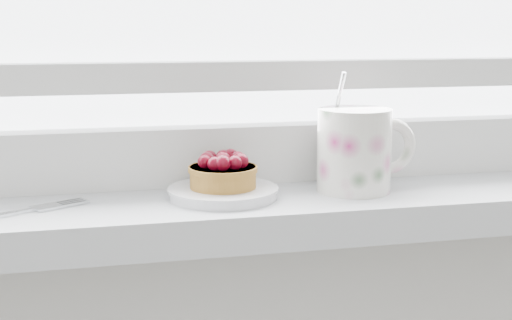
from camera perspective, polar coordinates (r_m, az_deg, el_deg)
name	(u,v)px	position (r m, az deg, el deg)	size (l,w,h in m)	color
saucer	(223,193)	(0.80, -2.65, -2.62)	(0.12, 0.12, 0.01)	silver
raspberry_tart	(223,172)	(0.79, -2.66, -0.94)	(0.08, 0.08, 0.04)	brown
floral_mug	(357,148)	(0.83, 8.06, 0.94)	(0.13, 0.09, 0.14)	silver
fork	(1,215)	(0.76, -19.75, -4.18)	(0.17, 0.11, 0.00)	silver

